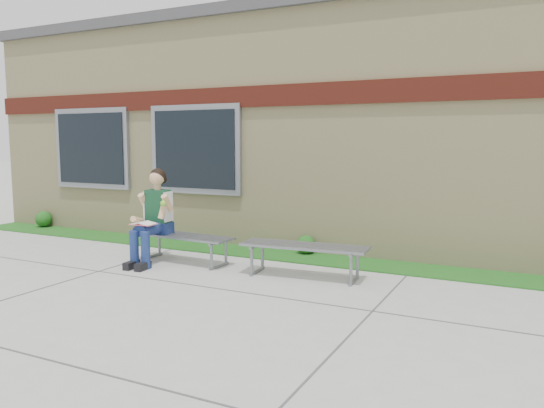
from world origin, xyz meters
The scene contains 8 objects.
ground centered at (0.00, 0.00, 0.00)m, with size 80.00×80.00×0.00m, color #9E9E99.
grass_strip centered at (0.00, 2.60, 0.01)m, with size 16.00×0.80×0.02m, color #174412.
school_building centered at (0.00, 5.99, 2.10)m, with size 16.20×6.22×4.20m.
bench_left centered at (-2.25, 1.52, 0.33)m, with size 1.67×0.57×0.43m.
bench_right centered at (-0.25, 1.52, 0.35)m, with size 1.77×0.63×0.45m.
girl centered at (-2.65, 1.29, 0.73)m, with size 0.57×0.92×1.44m.
shrub_west centered at (-6.86, 2.85, 0.19)m, with size 0.34×0.34×0.34m, color #174412.
shrub_mid centered at (-0.78, 2.85, 0.17)m, with size 0.30×0.30×0.30m, color #174412.
Camera 1 is at (2.51, -5.03, 1.87)m, focal length 35.00 mm.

